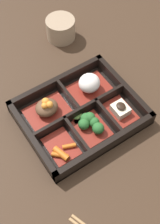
% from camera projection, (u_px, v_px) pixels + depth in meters
% --- Properties ---
extents(ground_plane, '(3.00, 3.00, 0.00)m').
position_uv_depth(ground_plane, '(80.00, 117.00, 0.83)').
color(ground_plane, '#382619').
extents(bento_base, '(0.30, 0.25, 0.01)m').
position_uv_depth(bento_base, '(80.00, 116.00, 0.83)').
color(bento_base, black).
rests_on(bento_base, ground_plane).
extents(bento_rim, '(0.30, 0.25, 0.04)m').
position_uv_depth(bento_rim, '(80.00, 113.00, 0.81)').
color(bento_rim, black).
rests_on(bento_rim, ground_plane).
extents(bowl_stew, '(0.11, 0.08, 0.05)m').
position_uv_depth(bowl_stew, '(47.00, 108.00, 0.81)').
color(bowl_stew, maroon).
rests_on(bowl_stew, bento_base).
extents(bowl_rice, '(0.11, 0.08, 0.06)m').
position_uv_depth(bowl_rice, '(89.00, 84.00, 0.85)').
color(bowl_rice, maroon).
rests_on(bowl_rice, bento_base).
extents(bowl_carrots, '(0.07, 0.09, 0.02)m').
position_uv_depth(bowl_carrots, '(62.00, 149.00, 0.76)').
color(bowl_carrots, maroon).
rests_on(bowl_carrots, bento_base).
extents(bowl_greens, '(0.08, 0.09, 0.04)m').
position_uv_depth(bowl_greens, '(91.00, 124.00, 0.79)').
color(bowl_greens, maroon).
rests_on(bowl_greens, bento_base).
extents(bowl_tofu, '(0.06, 0.09, 0.03)m').
position_uv_depth(bowl_tofu, '(120.00, 110.00, 0.82)').
color(bowl_tofu, maroon).
rests_on(bowl_tofu, bento_base).
extents(bowl_pickles, '(0.04, 0.04, 0.01)m').
position_uv_depth(bowl_pickles, '(77.00, 115.00, 0.82)').
color(bowl_pickles, maroon).
rests_on(bowl_pickles, bento_base).
extents(tea_cup, '(0.09, 0.09, 0.07)m').
position_uv_depth(tea_cup, '(61.00, 28.00, 0.97)').
color(tea_cup, gray).
rests_on(tea_cup, ground_plane).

